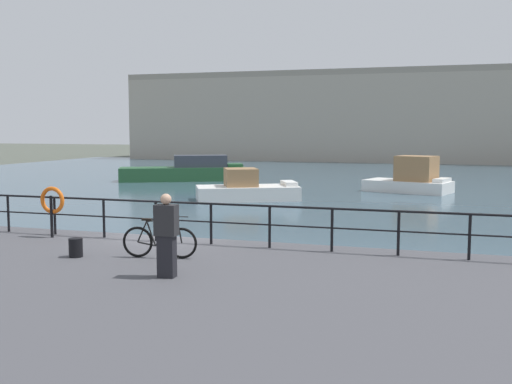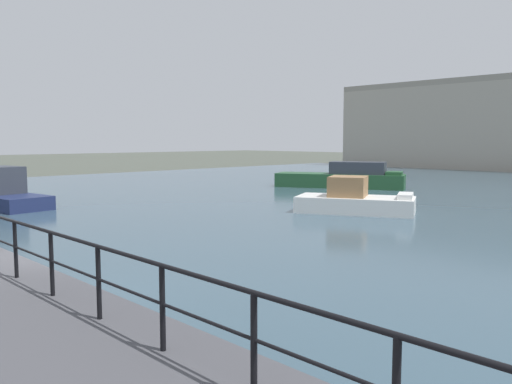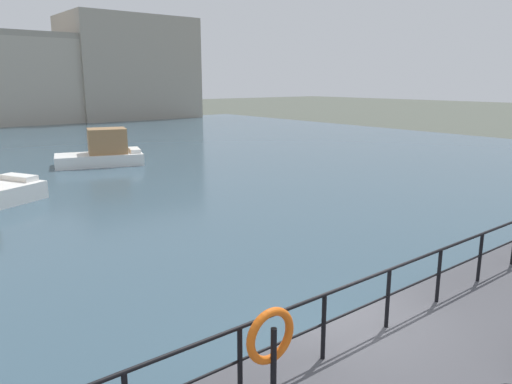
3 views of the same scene
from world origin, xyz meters
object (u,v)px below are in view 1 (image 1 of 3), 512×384
at_px(mooring_bollard, 76,248).
at_px(life_ring_stand, 52,202).
at_px(harbor_building, 447,115).
at_px(moored_red_daysailer, 187,171).
at_px(parked_bicycle, 160,241).
at_px(moored_harbor_tender, 247,189).
at_px(moored_white_yacht, 412,179).
at_px(standing_person, 167,235).

xyz_separation_m(mooring_bollard, life_ring_stand, (-2.12, 2.07, 0.75)).
relative_size(harbor_building, moored_red_daysailer, 6.83).
distance_m(harbor_building, parked_bicycle, 64.84).
relative_size(parked_bicycle, life_ring_stand, 1.26).
height_order(moored_red_daysailer, parked_bicycle, parked_bicycle).
relative_size(mooring_bollard, life_ring_stand, 0.31).
height_order(mooring_bollard, life_ring_stand, life_ring_stand).
bearing_deg(life_ring_stand, moored_harbor_tender, 91.88).
relative_size(moored_white_yacht, mooring_bollard, 13.05).
xyz_separation_m(moored_red_daysailer, mooring_bollard, (11.21, -31.33, 0.53)).
bearing_deg(moored_harbor_tender, mooring_bollard, -108.95).
distance_m(moored_red_daysailer, life_ring_stand, 30.67).
relative_size(moored_red_daysailer, moored_harbor_tender, 1.55).
distance_m(parked_bicycle, life_ring_stand, 4.36).
bearing_deg(moored_harbor_tender, moored_red_daysailer, 101.68).
relative_size(harbor_building, parked_bicycle, 37.48).
height_order(moored_red_daysailer, standing_person, standing_person).
bearing_deg(moored_harbor_tender, standing_person, -101.99).
xyz_separation_m(harbor_building, moored_red_daysailer, (-18.65, -33.63, -4.90)).
distance_m(life_ring_stand, standing_person, 5.94).
bearing_deg(moored_white_yacht, standing_person, -78.38).
relative_size(harbor_building, moored_white_yacht, 11.46).
relative_size(life_ring_stand, standing_person, 0.83).
bearing_deg(moored_harbor_tender, parked_bicycle, -103.50).
xyz_separation_m(moored_harbor_tender, standing_person, (5.61, -21.67, 1.32)).
distance_m(moored_red_daysailer, moored_harbor_tender, 13.73).
distance_m(moored_white_yacht, moored_harbor_tender, 11.22).
height_order(harbor_building, parked_bicycle, harbor_building).
bearing_deg(moored_harbor_tender, harbor_building, 50.60).
xyz_separation_m(moored_harbor_tender, parked_bicycle, (4.63, -20.04, 0.84)).
height_order(harbor_building, standing_person, harbor_building).
distance_m(mooring_bollard, life_ring_stand, 3.05).
bearing_deg(standing_person, moored_white_yacht, 171.05).
height_order(harbor_building, moored_harbor_tender, harbor_building).
bearing_deg(standing_person, life_ring_stand, -125.65).
distance_m(moored_red_daysailer, parked_bicycle, 33.51).
bearing_deg(standing_person, mooring_bollard, -114.40).
distance_m(harbor_building, life_ring_stand, 63.72).
xyz_separation_m(parked_bicycle, standing_person, (0.98, -1.62, 0.47)).
xyz_separation_m(moored_red_daysailer, life_ring_stand, (9.09, -29.26, 1.29)).
bearing_deg(standing_person, parked_bicycle, -152.02).
bearing_deg(moored_red_daysailer, standing_person, -92.55).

